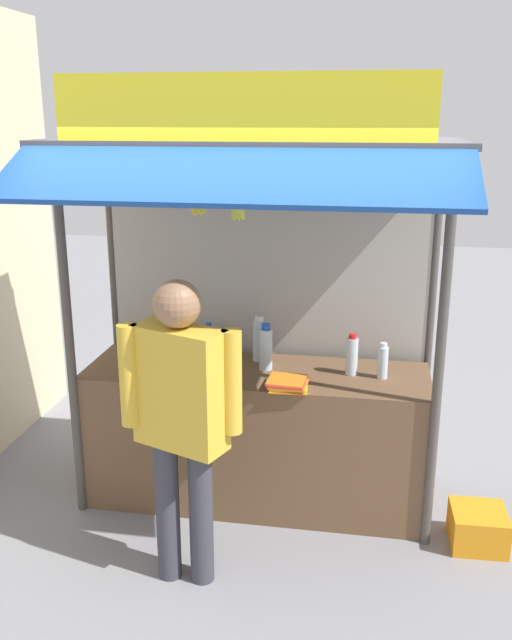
# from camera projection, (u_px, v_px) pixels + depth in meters

# --- Properties ---
(ground_plane) EXTENTS (20.00, 20.00, 0.00)m
(ground_plane) POSITION_uv_depth(u_px,v_px,m) (256.00, 496.00, 4.82)
(ground_plane) COLOR gray
(stall_counter) EXTENTS (2.27, 0.70, 0.94)m
(stall_counter) POSITION_uv_depth(u_px,v_px,m) (256.00, 435.00, 4.68)
(stall_counter) COLOR brown
(stall_counter) RESTS_ON ground
(stall_structure) EXTENTS (2.47, 1.54, 2.78)m
(stall_structure) POSITION_uv_depth(u_px,v_px,m) (259.00, 257.00, 4.43)
(stall_structure) COLOR #4C4742
(stall_structure) RESTS_ON ground
(water_bottle_right) EXTENTS (0.06, 0.06, 0.22)m
(water_bottle_right) POSITION_uv_depth(u_px,v_px,m) (209.00, 339.00, 4.85)
(water_bottle_right) COLOR silver
(water_bottle_right) RESTS_ON stall_counter
(water_bottle_mid_right) EXTENTS (0.09, 0.09, 0.30)m
(water_bottle_mid_right) POSITION_uv_depth(u_px,v_px,m) (162.00, 341.00, 4.69)
(water_bottle_mid_right) COLOR silver
(water_bottle_mid_right) RESTS_ON stall_counter
(water_bottle_front_right) EXTENTS (0.09, 0.09, 0.32)m
(water_bottle_front_right) POSITION_uv_depth(u_px,v_px,m) (266.00, 348.00, 4.53)
(water_bottle_front_right) COLOR silver
(water_bottle_front_right) RESTS_ON stall_counter
(water_bottle_front_left) EXTENTS (0.08, 0.08, 0.28)m
(water_bottle_front_left) POSITION_uv_depth(u_px,v_px,m) (352.00, 355.00, 4.45)
(water_bottle_front_left) COLOR silver
(water_bottle_front_left) RESTS_ON stall_counter
(water_bottle_mid_left) EXTENTS (0.07, 0.07, 0.24)m
(water_bottle_mid_left) POSITION_uv_depth(u_px,v_px,m) (383.00, 362.00, 4.39)
(water_bottle_mid_left) COLOR silver
(water_bottle_mid_left) RESTS_ON stall_counter
(water_bottle_rear_center) EXTENTS (0.09, 0.09, 0.32)m
(water_bottle_rear_center) POSITION_uv_depth(u_px,v_px,m) (259.00, 340.00, 4.70)
(water_bottle_rear_center) COLOR silver
(water_bottle_rear_center) RESTS_ON stall_counter
(magazine_stack_far_right) EXTENTS (0.27, 0.27, 0.08)m
(magazine_stack_far_right) POSITION_uv_depth(u_px,v_px,m) (176.00, 365.00, 4.53)
(magazine_stack_far_right) COLOR orange
(magazine_stack_far_right) RESTS_ON stall_counter
(magazine_stack_center) EXTENTS (0.26, 0.25, 0.06)m
(magazine_stack_center) POSITION_uv_depth(u_px,v_px,m) (288.00, 384.00, 4.25)
(magazine_stack_center) COLOR yellow
(magazine_stack_center) RESTS_ON stall_counter
(banana_bunch_rightmost) EXTENTS (0.11, 0.11, 0.30)m
(banana_bunch_rightmost) POSITION_uv_depth(u_px,v_px,m) (238.00, 206.00, 3.79)
(banana_bunch_rightmost) COLOR #332D23
(banana_bunch_leftmost) EXTENTS (0.10, 0.11, 0.27)m
(banana_bunch_leftmost) POSITION_uv_depth(u_px,v_px,m) (198.00, 200.00, 3.82)
(banana_bunch_leftmost) COLOR #332D23
(vendor_person) EXTENTS (0.67, 0.38, 1.76)m
(vendor_person) POSITION_uv_depth(u_px,v_px,m) (181.00, 408.00, 3.67)
(vendor_person) COLOR #383842
(vendor_person) RESTS_ON ground
(plastic_crate) EXTENTS (0.34, 0.34, 0.23)m
(plastic_crate) POSITION_uv_depth(u_px,v_px,m) (478.00, 528.00, 4.25)
(plastic_crate) COLOR orange
(plastic_crate) RESTS_ON ground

